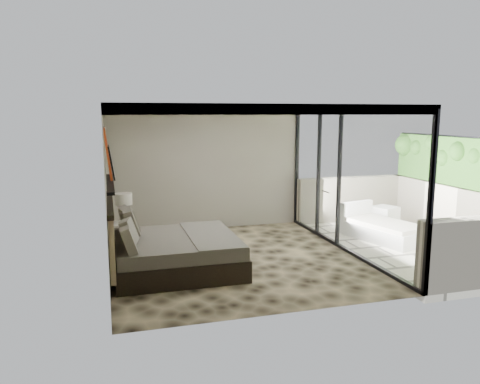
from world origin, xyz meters
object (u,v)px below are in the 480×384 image
object	(u,v)px
bed	(170,251)
ottoman	(385,217)
table_lamp	(124,204)
lounger	(382,229)
nightstand	(126,236)

from	to	relation	value
bed	ottoman	world-z (taller)	bed
table_lamp	ottoman	xyz separation A→B (m)	(6.00, 0.10, -0.65)
ottoman	lounger	xyz separation A→B (m)	(-0.65, -0.90, -0.04)
bed	ottoman	distance (m)	5.57
table_lamp	lounger	distance (m)	5.45
ottoman	nightstand	bearing A→B (deg)	-179.32
table_lamp	ottoman	world-z (taller)	table_lamp
bed	nightstand	bearing A→B (deg)	112.79
table_lamp	lounger	size ratio (longest dim) A/B	0.31
bed	lounger	distance (m)	4.73
ottoman	lounger	world-z (taller)	lounger
nightstand	lounger	bearing A→B (deg)	14.89
bed	ottoman	size ratio (longest dim) A/B	4.29
bed	lounger	bearing A→B (deg)	9.70
table_lamp	nightstand	bearing A→B (deg)	70.74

